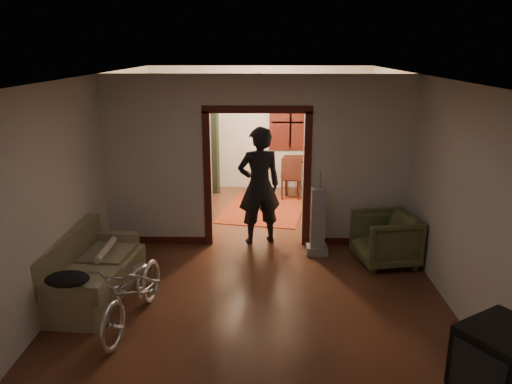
{
  "coord_description": "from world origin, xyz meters",
  "views": [
    {
      "loc": [
        0.13,
        -7.15,
        3.2
      ],
      "look_at": [
        0.0,
        -0.3,
        1.2
      ],
      "focal_mm": 35.0,
      "sensor_mm": 36.0,
      "label": 1
    }
  ],
  "objects_px": {
    "armchair": "(385,239)",
    "desk": "(308,176)",
    "person": "(259,186)",
    "sofa": "(92,266)",
    "bicycle": "(133,290)",
    "locker": "(197,148)"
  },
  "relations": [
    {
      "from": "armchair",
      "to": "desk",
      "type": "distance_m",
      "value": 3.91
    },
    {
      "from": "armchair",
      "to": "person",
      "type": "xyz_separation_m",
      "value": [
        -1.93,
        0.84,
        0.6
      ]
    },
    {
      "from": "person",
      "to": "desk",
      "type": "distance_m",
      "value": 3.22
    },
    {
      "from": "sofa",
      "to": "bicycle",
      "type": "distance_m",
      "value": 1.01
    },
    {
      "from": "person",
      "to": "desk",
      "type": "bearing_deg",
      "value": -125.44
    },
    {
      "from": "armchair",
      "to": "desk",
      "type": "height_order",
      "value": "desk"
    },
    {
      "from": "person",
      "to": "armchair",
      "type": "bearing_deg",
      "value": 140.77
    },
    {
      "from": "locker",
      "to": "desk",
      "type": "distance_m",
      "value": 2.59
    },
    {
      "from": "sofa",
      "to": "armchair",
      "type": "height_order",
      "value": "sofa"
    },
    {
      "from": "person",
      "to": "desk",
      "type": "height_order",
      "value": "person"
    },
    {
      "from": "bicycle",
      "to": "armchair",
      "type": "bearing_deg",
      "value": 36.71
    },
    {
      "from": "sofa",
      "to": "person",
      "type": "xyz_separation_m",
      "value": [
        2.18,
        1.94,
        0.57
      ]
    },
    {
      "from": "bicycle",
      "to": "person",
      "type": "xyz_separation_m",
      "value": [
        1.45,
        2.64,
        0.55
      ]
    },
    {
      "from": "locker",
      "to": "person",
      "type": "bearing_deg",
      "value": -71.32
    },
    {
      "from": "bicycle",
      "to": "locker",
      "type": "xyz_separation_m",
      "value": [
        -0.0,
        5.77,
        0.57
      ]
    },
    {
      "from": "bicycle",
      "to": "armchair",
      "type": "height_order",
      "value": "bicycle"
    },
    {
      "from": "armchair",
      "to": "bicycle",
      "type": "bearing_deg",
      "value": -72.39
    },
    {
      "from": "bicycle",
      "to": "person",
      "type": "bearing_deg",
      "value": 69.84
    },
    {
      "from": "bicycle",
      "to": "desk",
      "type": "bearing_deg",
      "value": 74.56
    },
    {
      "from": "sofa",
      "to": "desk",
      "type": "height_order",
      "value": "sofa"
    },
    {
      "from": "sofa",
      "to": "bicycle",
      "type": "height_order",
      "value": "bicycle"
    },
    {
      "from": "sofa",
      "to": "armchair",
      "type": "distance_m",
      "value": 4.26
    }
  ]
}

